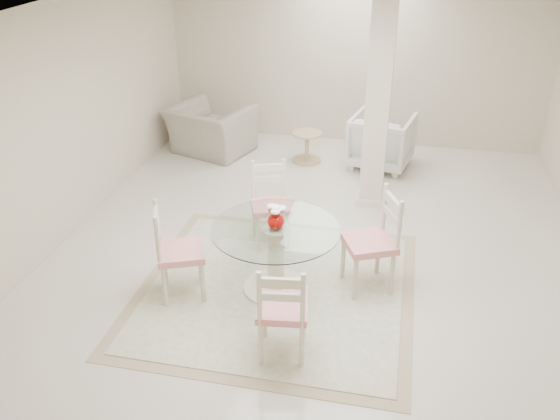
% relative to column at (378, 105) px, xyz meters
% --- Properties ---
extents(ground, '(7.00, 7.00, 0.00)m').
position_rel_column_xyz_m(ground, '(-0.50, -1.30, -1.35)').
color(ground, silver).
rests_on(ground, ground).
extents(room_shell, '(6.02, 7.02, 2.71)m').
position_rel_column_xyz_m(room_shell, '(-0.50, -1.30, 0.51)').
color(room_shell, beige).
rests_on(room_shell, ground).
extents(column, '(0.30, 0.30, 2.70)m').
position_rel_column_xyz_m(column, '(0.00, 0.00, 0.00)').
color(column, beige).
rests_on(column, ground).
extents(area_rug, '(2.84, 2.84, 0.02)m').
position_rel_column_xyz_m(area_rug, '(-0.80, -2.27, -1.34)').
color(area_rug, tan).
rests_on(area_rug, ground).
extents(dining_table, '(1.29, 1.29, 0.75)m').
position_rel_column_xyz_m(dining_table, '(-0.80, -2.27, -0.97)').
color(dining_table, '#ECE5C2').
rests_on(dining_table, ground).
extents(red_vase, '(0.19, 0.18, 0.25)m').
position_rel_column_xyz_m(red_vase, '(-0.80, -2.27, -0.48)').
color(red_vase, '#AB0A05').
rests_on(red_vase, dining_table).
extents(dining_chair_east, '(0.64, 0.64, 1.20)m').
position_rel_column_xyz_m(dining_chair_east, '(0.18, -1.97, -0.72)').
color(dining_chair_east, beige).
rests_on(dining_chair_east, ground).
extents(dining_chair_north, '(0.56, 0.56, 1.09)m').
position_rel_column_xyz_m(dining_chair_north, '(-1.09, -1.29, -0.77)').
color(dining_chair_north, '#F1E4C6').
rests_on(dining_chair_north, ground).
extents(dining_chair_west, '(0.59, 0.59, 1.13)m').
position_rel_column_xyz_m(dining_chair_west, '(-1.78, -2.56, -0.75)').
color(dining_chair_west, beige).
rests_on(dining_chair_west, ground).
extents(dining_chair_south, '(0.49, 0.49, 1.10)m').
position_rel_column_xyz_m(dining_chair_south, '(-0.53, -3.25, -0.77)').
color(dining_chair_south, beige).
rests_on(dining_chair_south, ground).
extents(recliner_taupe, '(1.43, 1.33, 0.76)m').
position_rel_column_xyz_m(recliner_taupe, '(-2.63, 1.21, -0.97)').
color(recliner_taupe, '#A19A85').
rests_on(recliner_taupe, ground).
extents(armchair_white, '(1.03, 1.05, 0.81)m').
position_rel_column_xyz_m(armchair_white, '(0.04, 1.24, -0.94)').
color(armchair_white, white).
rests_on(armchair_white, ground).
extents(side_table, '(0.45, 0.45, 0.47)m').
position_rel_column_xyz_m(side_table, '(-1.08, 1.17, -1.13)').
color(side_table, tan).
rests_on(side_table, ground).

